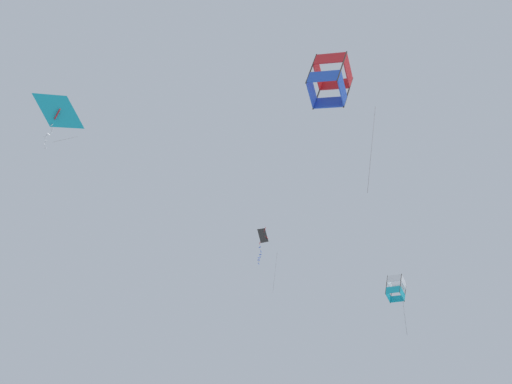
% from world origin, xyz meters
% --- Properties ---
extents(kite_box_near_left, '(0.98, 1.27, 4.78)m').
position_xyz_m(kite_box_near_left, '(8.62, -7.82, 32.33)').
color(kite_box_near_left, white).
extents(kite_delta_mid_left, '(3.00, 2.07, 5.35)m').
position_xyz_m(kite_delta_mid_left, '(-7.13, 7.83, 38.93)').
color(kite_delta_mid_left, '#1EB2C6').
extents(kite_diamond_upper_right, '(2.25, 1.46, 7.89)m').
position_xyz_m(kite_diamond_upper_right, '(10.88, 1.80, 43.01)').
color(kite_diamond_upper_right, black).
extents(kite_box_near_right, '(2.89, 2.33, 10.18)m').
position_xyz_m(kite_box_near_right, '(-10.78, -9.84, 26.12)').
color(kite_box_near_right, red).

